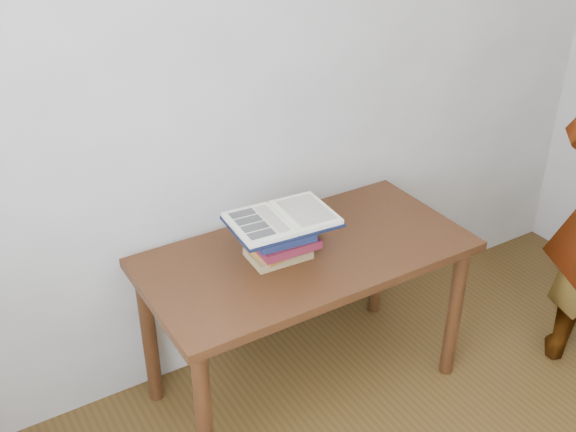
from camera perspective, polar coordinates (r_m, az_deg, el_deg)
desk at (r=2.68m, az=1.57°, el=-4.73°), size 1.29×0.65×0.69m
book_stack at (r=2.54m, az=-0.65°, el=-2.09°), size 0.26×0.20×0.15m
open_book at (r=2.50m, az=-0.50°, el=-0.29°), size 0.41×0.30×0.03m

